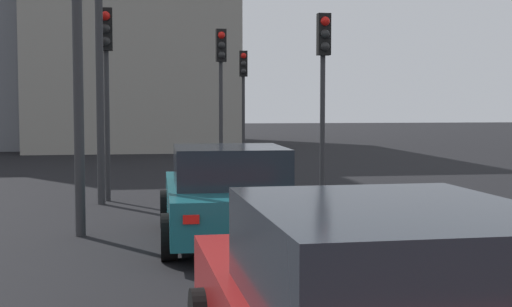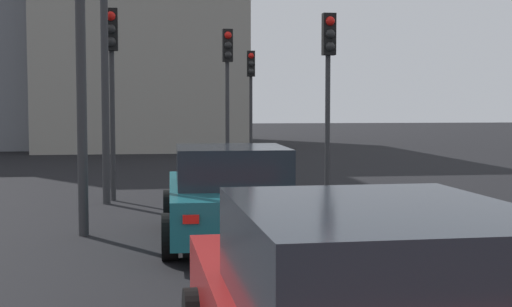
% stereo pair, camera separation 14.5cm
% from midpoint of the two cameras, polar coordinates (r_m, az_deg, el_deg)
% --- Properties ---
extents(car_teal_lead, '(4.26, 2.11, 1.46)m').
position_cam_midpoint_polar(car_teal_lead, '(10.78, -2.63, -3.37)').
color(car_teal_lead, '#19606B').
rests_on(car_teal_lead, ground_plane).
extents(traffic_light_near_left, '(0.32, 0.28, 4.14)m').
position_cam_midpoint_polar(traffic_light_near_left, '(15.54, -12.27, 7.15)').
color(traffic_light_near_left, '#2D2D30').
rests_on(traffic_light_near_left, ground_plane).
extents(traffic_light_near_right, '(0.32, 0.30, 3.99)m').
position_cam_midpoint_polar(traffic_light_near_right, '(24.95, -1.19, 5.74)').
color(traffic_light_near_right, '#2D2D30').
rests_on(traffic_light_near_right, ground_plane).
extents(traffic_light_far_left, '(0.32, 0.29, 4.18)m').
position_cam_midpoint_polar(traffic_light_far_left, '(19.76, -3.05, 6.61)').
color(traffic_light_far_left, '#2D2D30').
rests_on(traffic_light_far_left, ground_plane).
extents(traffic_light_far_right, '(0.32, 0.28, 4.06)m').
position_cam_midpoint_polar(traffic_light_far_right, '(15.49, 5.21, 7.03)').
color(traffic_light_far_right, '#2D2D30').
rests_on(traffic_light_far_right, ground_plane).
extents(building_facade_left, '(15.30, 9.33, 11.63)m').
position_cam_midpoint_polar(building_facade_left, '(38.18, -9.83, 9.48)').
color(building_facade_left, gray).
rests_on(building_facade_left, ground_plane).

